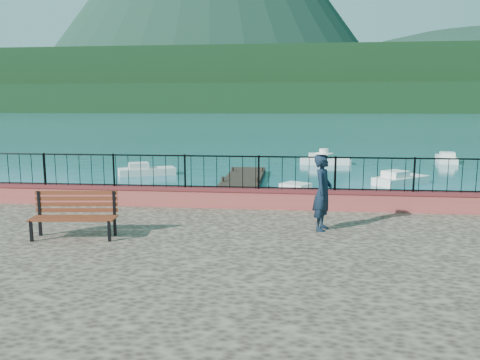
% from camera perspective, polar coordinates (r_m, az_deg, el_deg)
% --- Properties ---
extents(ground, '(2000.00, 2000.00, 0.00)m').
position_cam_1_polar(ground, '(10.68, 2.42, -14.05)').
color(ground, '#19596B').
rests_on(ground, ground).
extents(parapet, '(28.00, 0.46, 0.58)m').
position_cam_1_polar(parapet, '(13.79, 3.52, -2.28)').
color(parapet, '#A1483A').
rests_on(parapet, promenade).
extents(railing, '(27.00, 0.05, 0.95)m').
position_cam_1_polar(railing, '(13.66, 3.55, 0.87)').
color(railing, black).
rests_on(railing, parapet).
extents(dock, '(2.00, 16.00, 0.30)m').
position_cam_1_polar(dock, '(22.34, -0.59, -1.41)').
color(dock, '#2D231C').
rests_on(dock, ground).
extents(far_forest, '(900.00, 60.00, 18.00)m').
position_cam_1_polar(far_forest, '(309.85, 6.29, 9.81)').
color(far_forest, black).
rests_on(far_forest, ground).
extents(foothills, '(900.00, 120.00, 44.00)m').
position_cam_1_polar(foothills, '(370.24, 6.34, 11.68)').
color(foothills, black).
rests_on(foothills, ground).
extents(park_bench, '(1.95, 0.83, 1.05)m').
position_cam_1_polar(park_bench, '(11.33, -19.53, -5.15)').
color(park_bench, black).
rests_on(park_bench, promenade).
extents(person, '(0.61, 0.77, 1.86)m').
position_cam_1_polar(person, '(11.43, 10.06, -1.48)').
color(person, black).
rests_on(person, promenade).
extents(hat, '(0.44, 0.44, 0.12)m').
position_cam_1_polar(hat, '(11.29, 10.19, 3.47)').
color(hat, white).
rests_on(hat, person).
extents(boat_0, '(4.26, 1.82, 0.80)m').
position_cam_1_polar(boat_0, '(18.54, -9.17, -2.89)').
color(boat_0, white).
rests_on(boat_0, ground).
extents(boat_1, '(3.45, 2.79, 0.80)m').
position_cam_1_polar(boat_1, '(20.86, 7.93, -1.54)').
color(boat_1, white).
rests_on(boat_1, ground).
extents(boat_2, '(3.33, 3.07, 0.80)m').
position_cam_1_polar(boat_2, '(26.69, 19.04, 0.35)').
color(boat_2, white).
rests_on(boat_2, ground).
extents(boat_3, '(3.61, 2.62, 0.80)m').
position_cam_1_polar(boat_3, '(29.30, -11.28, 1.39)').
color(boat_3, silver).
rests_on(boat_3, ground).
extents(boat_4, '(3.62, 1.49, 0.80)m').
position_cam_1_polar(boat_4, '(34.74, 10.32, 2.59)').
color(boat_4, white).
rests_on(boat_4, ground).
extents(boat_5, '(1.94, 3.62, 0.80)m').
position_cam_1_polar(boat_5, '(38.90, 23.86, 2.63)').
color(boat_5, silver).
rests_on(boat_5, ground).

